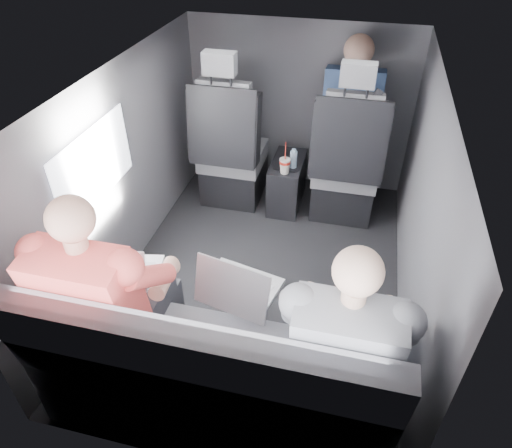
% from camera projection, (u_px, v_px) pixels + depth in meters
% --- Properties ---
extents(floor, '(2.60, 2.60, 0.00)m').
position_uv_depth(floor, '(262.00, 274.00, 3.12)').
color(floor, black).
rests_on(floor, ground).
extents(ceiling, '(2.60, 2.60, 0.00)m').
position_uv_depth(ceiling, '(264.00, 79.00, 2.30)').
color(ceiling, '#B2B2AD').
rests_on(ceiling, panel_back).
extents(panel_left, '(0.02, 2.60, 1.35)m').
position_uv_depth(panel_left, '(124.00, 173.00, 2.88)').
color(panel_left, '#56565B').
rests_on(panel_left, floor).
extents(panel_right, '(0.02, 2.60, 1.35)m').
position_uv_depth(panel_right, '(420.00, 212.00, 2.54)').
color(panel_right, '#56565B').
rests_on(panel_right, floor).
extents(panel_front, '(1.80, 0.02, 1.35)m').
position_uv_depth(panel_front, '(299.00, 107.00, 3.71)').
color(panel_front, '#56565B').
rests_on(panel_front, floor).
extents(panel_back, '(1.80, 0.02, 1.35)m').
position_uv_depth(panel_back, '(185.00, 377.00, 1.70)').
color(panel_back, '#56565B').
rests_on(panel_back, floor).
extents(side_window, '(0.02, 0.75, 0.42)m').
position_uv_depth(side_window, '(95.00, 166.00, 2.50)').
color(side_window, white).
rests_on(side_window, panel_left).
extents(seatbelt, '(0.35, 0.11, 0.59)m').
position_uv_depth(seatbelt, '(351.00, 132.00, 3.07)').
color(seatbelt, black).
rests_on(seatbelt, front_seat_right).
extents(front_seat_left, '(0.52, 0.58, 1.26)m').
position_uv_depth(front_seat_left, '(231.00, 157.00, 3.61)').
color(front_seat_left, black).
rests_on(front_seat_left, floor).
extents(front_seat_right, '(0.52, 0.58, 1.26)m').
position_uv_depth(front_seat_right, '(346.00, 171.00, 3.44)').
color(front_seat_right, black).
rests_on(front_seat_right, floor).
extents(center_console, '(0.24, 0.48, 0.41)m').
position_uv_depth(center_console, '(287.00, 183.00, 3.67)').
color(center_console, black).
rests_on(center_console, floor).
extents(rear_bench, '(1.60, 0.57, 0.92)m').
position_uv_depth(rear_bench, '(211.00, 380.00, 2.11)').
color(rear_bench, slate).
rests_on(rear_bench, floor).
extents(soda_cup, '(0.08, 0.08, 0.25)m').
position_uv_depth(soda_cup, '(285.00, 165.00, 3.37)').
color(soda_cup, white).
rests_on(soda_cup, center_console).
extents(water_bottle, '(0.06, 0.06, 0.16)m').
position_uv_depth(water_bottle, '(293.00, 160.00, 3.42)').
color(water_bottle, '#9EBDD6').
rests_on(water_bottle, center_console).
extents(laptop_white, '(0.33, 0.33, 0.22)m').
position_uv_depth(laptop_white, '(125.00, 270.00, 2.23)').
color(laptop_white, white).
rests_on(laptop_white, passenger_rear_left).
extents(laptop_silver, '(0.41, 0.39, 0.26)m').
position_uv_depth(laptop_silver, '(237.00, 286.00, 2.13)').
color(laptop_silver, '#AAA9AE').
rests_on(laptop_silver, rear_bench).
extents(laptop_black, '(0.33, 0.31, 0.22)m').
position_uv_depth(laptop_black, '(348.00, 315.00, 2.00)').
color(laptop_black, black).
rests_on(laptop_black, passenger_rear_right).
extents(passenger_rear_left, '(0.52, 0.64, 1.25)m').
position_uv_depth(passenger_rear_left, '(111.00, 298.00, 2.07)').
color(passenger_rear_left, '#2F2F33').
rests_on(passenger_rear_left, rear_bench).
extents(passenger_rear_right, '(0.50, 0.62, 1.21)m').
position_uv_depth(passenger_rear_right, '(343.00, 344.00, 1.88)').
color(passenger_rear_right, navy).
rests_on(passenger_rear_right, rear_bench).
extents(passenger_front_right, '(0.43, 0.43, 0.89)m').
position_uv_depth(passenger_front_right, '(351.00, 112.00, 3.42)').
color(passenger_front_right, navy).
rests_on(passenger_front_right, front_seat_right).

